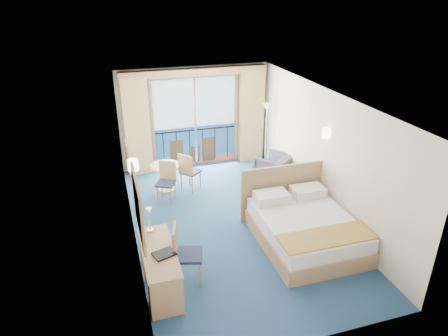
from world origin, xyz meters
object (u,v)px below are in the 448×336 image
(table_chair_b, at_px, (167,179))
(armchair, at_px, (273,168))
(desk, at_px, (164,283))
(desk_chair, at_px, (183,251))
(floor_lamp, at_px, (267,119))
(table_chair_a, at_px, (188,170))
(bed, at_px, (304,226))
(nightstand, at_px, (303,194))
(round_table, at_px, (166,171))

(table_chair_b, bearing_deg, armchair, 30.29)
(desk, relative_size, desk_chair, 1.44)
(floor_lamp, relative_size, table_chair_b, 1.90)
(table_chair_a, distance_m, table_chair_b, 0.65)
(armchair, height_order, desk, armchair)
(table_chair_b, bearing_deg, floor_lamp, 48.66)
(armchair, bearing_deg, bed, 46.30)
(floor_lamp, bearing_deg, nightstand, -89.92)
(bed, distance_m, floor_lamp, 3.80)
(desk_chair, distance_m, table_chair_a, 3.29)
(armchair, xyz_separation_m, desk, (-3.34, -3.48, 0.03))
(nightstand, relative_size, desk, 0.32)
(desk_chair, relative_size, table_chair_a, 1.10)
(round_table, distance_m, table_chair_a, 0.55)
(round_table, bearing_deg, desk_chair, -94.42)
(nightstand, xyz_separation_m, table_chair_b, (-2.91, 1.12, 0.28))
(bed, relative_size, table_chair_a, 2.34)
(desk_chair, distance_m, round_table, 3.37)
(round_table, relative_size, table_chair_a, 0.77)
(table_chair_a, bearing_deg, desk_chair, 125.82)
(desk, relative_size, round_table, 2.07)
(table_chair_b, bearing_deg, desk_chair, -66.99)
(round_table, xyz_separation_m, table_chair_b, (-0.05, -0.48, 0.02))
(armchair, relative_size, desk, 0.53)
(floor_lamp, distance_m, round_table, 3.05)
(bed, relative_size, desk_chair, 2.12)
(bed, xyz_separation_m, desk_chair, (-2.45, -0.43, 0.26))
(desk, bearing_deg, nightstand, 32.15)
(bed, height_order, table_chair_b, bed)
(nightstand, distance_m, round_table, 3.28)
(bed, relative_size, armchair, 2.80)
(desk, bearing_deg, bed, 17.08)
(nightstand, xyz_separation_m, armchair, (-0.18, 1.27, 0.12))
(bed, relative_size, desk, 1.48)
(bed, relative_size, nightstand, 4.56)
(armchair, distance_m, desk, 4.82)
(desk_chair, bearing_deg, table_chair_b, 11.43)
(bed, height_order, armchair, bed)
(floor_lamp, distance_m, table_chair_b, 3.23)
(nightstand, height_order, round_table, round_table)
(desk, xyz_separation_m, round_table, (0.66, 3.81, 0.11))
(nightstand, relative_size, table_chair_b, 0.53)
(armchair, distance_m, desk_chair, 4.23)
(table_chair_a, bearing_deg, bed, 170.70)
(desk, relative_size, table_chair_a, 1.58)
(nightstand, height_order, desk, desk)
(bed, bearing_deg, floor_lamp, 79.50)
(bed, height_order, table_chair_a, bed)
(nightstand, relative_size, table_chair_a, 0.51)
(floor_lamp, xyz_separation_m, table_chair_a, (-2.33, -0.84, -0.80))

